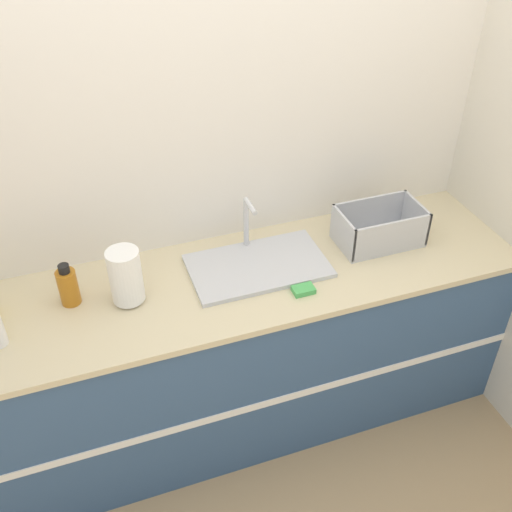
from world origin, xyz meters
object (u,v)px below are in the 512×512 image
object	(u,v)px
paper_towel_roll	(126,276)
dish_rack	(379,229)
bottle_amber	(68,286)
sink	(257,264)

from	to	relation	value
paper_towel_roll	dish_rack	distance (m)	1.15
paper_towel_roll	bottle_amber	bearing A→B (deg)	163.43
paper_towel_roll	bottle_amber	size ratio (longest dim) A/B	1.29
paper_towel_roll	dish_rack	bearing A→B (deg)	1.41
sink	dish_rack	xyz separation A→B (m)	(0.59, -0.00, 0.05)
sink	bottle_amber	world-z (taller)	sink
paper_towel_roll	bottle_amber	distance (m)	0.24
sink	bottle_amber	size ratio (longest dim) A/B	3.17
dish_rack	bottle_amber	xyz separation A→B (m)	(-1.37, 0.04, 0.02)
dish_rack	sink	bearing A→B (deg)	179.62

